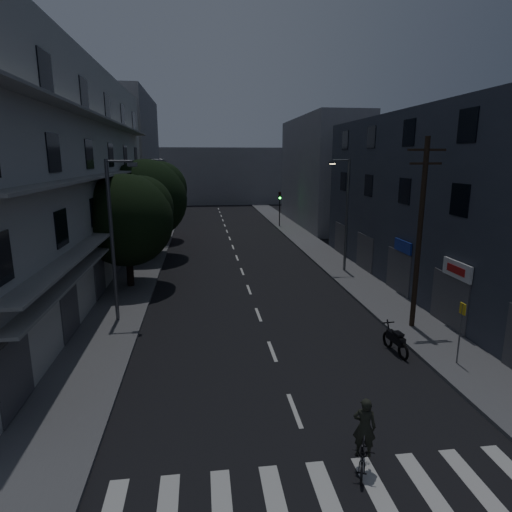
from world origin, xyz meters
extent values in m
plane|color=black|center=(0.00, 25.00, 0.00)|extent=(160.00, 160.00, 0.00)
cube|color=#565659|center=(-7.50, 25.00, 0.07)|extent=(3.00, 90.00, 0.15)
cube|color=#565659|center=(7.50, 25.00, 0.07)|extent=(3.00, 90.00, 0.15)
cube|color=beige|center=(-1.30, -2.00, 0.01)|extent=(0.50, 3.00, 0.01)
cube|color=beige|center=(0.00, -2.00, 0.01)|extent=(0.50, 3.00, 0.01)
cube|color=beige|center=(1.30, -2.00, 0.01)|extent=(0.50, 3.00, 0.01)
cube|color=beige|center=(2.60, -2.00, 0.01)|extent=(0.50, 3.00, 0.01)
cube|color=beige|center=(3.90, -2.00, 0.01)|extent=(0.50, 3.00, 0.01)
cube|color=beige|center=(0.00, 2.00, 0.01)|extent=(0.15, 2.00, 0.01)
cube|color=beige|center=(0.00, 6.50, 0.01)|extent=(0.15, 2.00, 0.01)
cube|color=beige|center=(0.00, 11.00, 0.01)|extent=(0.15, 2.00, 0.01)
cube|color=beige|center=(0.00, 15.50, 0.01)|extent=(0.15, 2.00, 0.01)
cube|color=beige|center=(0.00, 20.00, 0.01)|extent=(0.15, 2.00, 0.01)
cube|color=beige|center=(0.00, 24.50, 0.01)|extent=(0.15, 2.00, 0.01)
cube|color=beige|center=(0.00, 29.00, 0.01)|extent=(0.15, 2.00, 0.01)
cube|color=beige|center=(0.00, 33.50, 0.01)|extent=(0.15, 2.00, 0.01)
cube|color=beige|center=(0.00, 38.00, 0.01)|extent=(0.15, 2.00, 0.01)
cube|color=beige|center=(0.00, 42.50, 0.01)|extent=(0.15, 2.00, 0.01)
cube|color=beige|center=(0.00, 47.00, 0.01)|extent=(0.15, 2.00, 0.01)
cube|color=beige|center=(0.00, 51.50, 0.01)|extent=(0.15, 2.00, 0.01)
cube|color=beige|center=(0.00, 56.00, 0.01)|extent=(0.15, 2.00, 0.01)
cube|color=beige|center=(0.00, 60.50, 0.01)|extent=(0.15, 2.00, 0.01)
cube|color=#AEAFAA|center=(-12.00, 18.00, 7.00)|extent=(6.00, 36.00, 14.00)
cube|color=black|center=(-8.98, 3.00, 2.00)|extent=(0.06, 1.60, 1.60)
cube|color=black|center=(-8.98, 9.00, 2.00)|extent=(0.06, 1.60, 1.60)
cube|color=black|center=(-8.98, 15.00, 2.00)|extent=(0.06, 1.60, 1.60)
cube|color=black|center=(-8.98, 21.00, 2.00)|extent=(0.06, 1.60, 1.60)
cube|color=black|center=(-8.98, 27.00, 2.00)|extent=(0.06, 1.60, 1.60)
cube|color=black|center=(-8.98, 33.00, 2.00)|extent=(0.06, 1.60, 1.60)
cube|color=black|center=(-8.98, 9.00, 5.20)|extent=(0.06, 1.60, 1.60)
cube|color=black|center=(-8.98, 15.00, 5.20)|extent=(0.06, 1.60, 1.60)
cube|color=black|center=(-8.98, 21.00, 5.20)|extent=(0.06, 1.60, 1.60)
cube|color=black|center=(-8.98, 27.00, 5.20)|extent=(0.06, 1.60, 1.60)
cube|color=black|center=(-8.98, 33.00, 5.20)|extent=(0.06, 1.60, 1.60)
cube|color=black|center=(-8.98, 9.00, 8.40)|extent=(0.06, 1.60, 1.60)
cube|color=black|center=(-8.98, 15.00, 8.40)|extent=(0.06, 1.60, 1.60)
cube|color=black|center=(-8.98, 21.00, 8.40)|extent=(0.06, 1.60, 1.60)
cube|color=black|center=(-8.98, 27.00, 8.40)|extent=(0.06, 1.60, 1.60)
cube|color=black|center=(-8.98, 33.00, 8.40)|extent=(0.06, 1.60, 1.60)
cube|color=black|center=(-8.98, 9.00, 11.60)|extent=(0.06, 1.60, 1.60)
cube|color=black|center=(-8.98, 15.00, 11.60)|extent=(0.06, 1.60, 1.60)
cube|color=black|center=(-8.98, 21.00, 11.60)|extent=(0.06, 1.60, 1.60)
cube|color=black|center=(-8.98, 27.00, 11.60)|extent=(0.06, 1.60, 1.60)
cube|color=black|center=(-8.98, 33.00, 11.60)|extent=(0.06, 1.60, 1.60)
cube|color=gray|center=(-8.50, 18.00, 4.00)|extent=(1.00, 32.40, 0.12)
cube|color=gray|center=(-8.50, 18.00, 7.20)|extent=(1.00, 32.40, 0.12)
cube|color=gray|center=(-8.50, 18.00, 10.40)|extent=(1.00, 32.40, 0.12)
cube|color=gray|center=(-8.60, 18.00, 3.10)|extent=(0.80, 32.40, 0.12)
cube|color=#424247|center=(-8.97, 3.00, 1.40)|extent=(0.06, 2.40, 2.40)
cube|color=#424247|center=(-8.97, 9.00, 1.40)|extent=(0.06, 2.40, 2.40)
cube|color=#424247|center=(-8.97, 15.00, 1.40)|extent=(0.06, 2.40, 2.40)
cube|color=#424247|center=(-8.97, 21.00, 1.40)|extent=(0.06, 2.40, 2.40)
cube|color=#424247|center=(-8.97, 27.00, 1.40)|extent=(0.06, 2.40, 2.40)
cube|color=#424247|center=(-8.97, 33.00, 1.40)|extent=(0.06, 2.40, 2.40)
cube|color=#2D323D|center=(12.00, 14.00, 5.50)|extent=(6.00, 28.00, 11.00)
cube|color=black|center=(8.98, 8.00, 6.30)|extent=(0.06, 1.40, 1.50)
cube|color=black|center=(8.98, 13.50, 6.30)|extent=(0.06, 1.40, 1.50)
cube|color=black|center=(8.98, 19.00, 6.30)|extent=(0.06, 1.40, 1.50)
cube|color=black|center=(8.98, 24.50, 6.30)|extent=(0.06, 1.40, 1.50)
cube|color=black|center=(8.98, 8.00, 9.60)|extent=(0.06, 1.40, 1.50)
cube|color=black|center=(8.98, 13.50, 9.60)|extent=(0.06, 1.40, 1.50)
cube|color=black|center=(8.98, 19.00, 9.60)|extent=(0.06, 1.40, 1.50)
cube|color=black|center=(8.98, 24.50, 9.60)|extent=(0.06, 1.40, 1.50)
cube|color=#424247|center=(8.97, 8.00, 1.40)|extent=(0.06, 3.00, 2.60)
cube|color=#424247|center=(8.97, 13.50, 1.40)|extent=(0.06, 3.00, 2.60)
cube|color=#424247|center=(8.97, 19.00, 1.40)|extent=(0.06, 3.00, 2.60)
cube|color=#424247|center=(8.97, 24.50, 1.40)|extent=(0.06, 3.00, 2.60)
cube|color=silver|center=(8.90, 7.50, 3.10)|extent=(0.12, 2.20, 0.80)
cube|color=#B21414|center=(8.82, 7.50, 3.10)|extent=(0.02, 1.40, 0.36)
cube|color=navy|center=(8.90, 13.00, 3.10)|extent=(0.12, 2.00, 0.70)
cube|color=slate|center=(-12.00, 48.00, 8.00)|extent=(6.00, 20.00, 16.00)
cube|color=slate|center=(12.00, 42.00, 6.50)|extent=(6.00, 20.00, 13.00)
cube|color=slate|center=(0.00, 70.00, 5.00)|extent=(24.00, 8.00, 10.00)
cylinder|color=black|center=(-7.53, 16.93, 2.08)|extent=(0.44, 0.44, 3.85)
sphere|color=black|center=(-7.53, 16.93, 4.39)|extent=(5.78, 5.78, 5.78)
sphere|color=black|center=(-6.66, 17.65, 5.11)|extent=(4.05, 4.05, 4.05)
sphere|color=black|center=(-8.25, 16.35, 4.82)|extent=(3.76, 3.76, 3.76)
cylinder|color=black|center=(-7.24, 25.32, 2.31)|extent=(0.44, 0.44, 4.32)
sphere|color=black|center=(-7.24, 25.32, 4.90)|extent=(6.50, 6.50, 6.50)
sphere|color=black|center=(-6.27, 26.13, 5.71)|extent=(4.55, 4.55, 4.55)
sphere|color=black|center=(-8.06, 24.67, 5.38)|extent=(4.22, 4.22, 4.22)
cylinder|color=black|center=(-7.66, 33.09, 2.16)|extent=(0.44, 0.44, 4.02)
sphere|color=black|center=(-7.66, 33.09, 4.57)|extent=(6.00, 6.00, 6.00)
sphere|color=black|center=(-6.76, 33.84, 5.32)|extent=(4.20, 4.20, 4.20)
sphere|color=black|center=(-8.41, 32.49, 5.02)|extent=(3.90, 3.90, 3.90)
cylinder|color=black|center=(6.55, 40.40, 1.75)|extent=(0.12, 0.12, 3.20)
cube|color=black|center=(6.55, 40.40, 3.80)|extent=(0.28, 0.22, 0.90)
sphere|color=black|center=(6.55, 40.25, 4.13)|extent=(0.22, 0.22, 0.22)
sphere|color=#3F330C|center=(6.55, 40.25, 3.83)|extent=(0.22, 0.22, 0.22)
sphere|color=#0CFF26|center=(6.55, 40.25, 3.53)|extent=(0.22, 0.22, 0.22)
cylinder|color=black|center=(-6.68, 38.70, 1.75)|extent=(0.12, 0.12, 3.20)
cube|color=black|center=(-6.68, 38.70, 3.80)|extent=(0.28, 0.22, 0.90)
sphere|color=#FF0C05|center=(-6.68, 38.55, 4.13)|extent=(0.22, 0.22, 0.22)
sphere|color=#3F330C|center=(-6.68, 38.55, 3.83)|extent=(0.22, 0.22, 0.22)
sphere|color=black|center=(-6.68, 38.55, 3.53)|extent=(0.22, 0.22, 0.22)
cylinder|color=#525359|center=(-7.27, 10.89, 4.15)|extent=(0.18, 0.18, 8.00)
cylinder|color=#525359|center=(-6.67, 10.89, 8.05)|extent=(1.20, 0.10, 0.10)
cube|color=#525359|center=(-6.07, 10.89, 7.90)|extent=(0.45, 0.25, 0.18)
cube|color=#4C4C4C|center=(-6.07, 10.89, 7.80)|extent=(0.35, 0.18, 0.04)
cylinder|color=#515458|center=(7.45, 18.92, 4.15)|extent=(0.18, 0.18, 8.00)
cylinder|color=#515458|center=(6.85, 18.92, 8.05)|extent=(1.20, 0.10, 0.10)
cube|color=#515458|center=(6.25, 18.92, 7.90)|extent=(0.45, 0.25, 0.18)
cube|color=#FFD88C|center=(6.25, 18.92, 7.80)|extent=(0.35, 0.18, 0.04)
cylinder|color=slate|center=(-7.36, 30.87, 4.15)|extent=(0.18, 0.18, 8.00)
cylinder|color=slate|center=(-6.76, 30.87, 8.05)|extent=(1.20, 0.10, 0.10)
cube|color=slate|center=(-6.16, 30.87, 7.90)|extent=(0.45, 0.25, 0.18)
cube|color=#4C4C4C|center=(-6.16, 30.87, 7.80)|extent=(0.35, 0.18, 0.04)
cylinder|color=black|center=(7.24, 8.16, 4.65)|extent=(0.24, 0.24, 9.00)
cube|color=black|center=(7.24, 8.16, 8.55)|extent=(1.80, 0.10, 0.10)
cube|color=black|center=(7.24, 8.16, 7.95)|extent=(1.50, 0.10, 0.10)
cylinder|color=#595B60|center=(7.13, 4.19, 1.40)|extent=(0.06, 0.06, 2.50)
cube|color=yellow|center=(7.13, 4.19, 2.45)|extent=(0.05, 0.35, 0.45)
torus|color=black|center=(5.30, 5.10, 0.31)|extent=(0.18, 0.75, 0.74)
torus|color=black|center=(5.18, 6.35, 0.31)|extent=(0.18, 0.75, 0.74)
cube|color=black|center=(5.24, 5.73, 0.65)|extent=(0.37, 1.17, 0.37)
cube|color=black|center=(5.25, 5.57, 0.92)|extent=(0.36, 0.50, 0.10)
cylinder|color=black|center=(5.18, 6.30, 0.79)|extent=(0.11, 0.46, 0.88)
cube|color=black|center=(5.17, 6.41, 1.10)|extent=(0.58, 0.10, 0.04)
imported|color=black|center=(1.22, -0.89, 0.43)|extent=(1.14, 1.75, 0.87)
imported|color=black|center=(1.22, -0.89, 1.26)|extent=(0.71, 0.59, 1.66)
camera|label=1|loc=(-2.90, -10.43, 8.19)|focal=30.00mm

